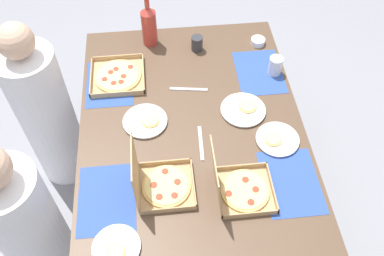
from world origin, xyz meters
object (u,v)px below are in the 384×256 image
Objects in this scene: pizza_box_edge_far at (118,76)px; cup_dark at (197,43)px; plate_near_right at (116,248)px; plate_far_left at (244,110)px; pizza_box_center at (160,183)px; cup_clear_right at (275,66)px; pizza_box_corner_right at (239,187)px; plate_near_left at (146,121)px; diner_right_seat at (47,115)px; condiment_bowl at (258,41)px; diner_left_seat at (31,230)px; soda_bottle at (149,25)px; plate_middle at (277,139)px.

cup_dark is at bearing -67.81° from pizza_box_edge_far.
plate_near_right is 0.85× the size of plate_far_left.
pizza_box_center is 0.98m from cup_clear_right.
pizza_box_corner_right is 2.67× the size of cup_clear_right.
plate_near_left is at bearing 148.62° from cup_dark.
pizza_box_center is at bearing -137.04° from diner_right_seat.
diner_right_seat is (-0.24, 1.30, -0.25)m from condiment_bowl.
pizza_box_corner_right is 1.00m from cup_dark.
pizza_box_edge_far reaches higher than plate_near_left.
pizza_box_center is 1.44× the size of plate_near_right.
diner_left_seat is at bearing 136.12° from cup_dark.
soda_bottle is at bearing -4.79° from plate_near_left.
cup_clear_right is at bearing -24.29° from pizza_box_corner_right.
plate_middle is 2.40× the size of cup_dark.
plate_middle is 0.18× the size of diner_left_seat.
cup_dark is 1.00m from diner_right_seat.
plate_near_right and plate_middle have the same top height.
pizza_box_edge_far is 1.38× the size of plate_middle.
pizza_box_edge_far reaches higher than plate_near_right.
plate_near_left is at bearing 7.58° from pizza_box_center.
plate_far_left is 0.77m from soda_bottle.
pizza_box_corner_right reaches higher than cup_clear_right.
plate_far_left is at bearing 139.76° from cup_clear_right.
cup_clear_right reaches higher than pizza_box_edge_far.
pizza_box_center reaches higher than plate_near_right.
pizza_box_center reaches higher than plate_far_left.
plate_far_left is at bearing 31.86° from plate_middle.
plate_near_right is at bearing -154.89° from diner_right_seat.
diner_left_seat is at bearing 100.98° from plate_middle.
pizza_box_edge_far is at bearing -30.50° from diner_left_seat.
cup_clear_right is 1.38m from diner_right_seat.
diner_right_seat reaches higher than plate_near_right.
diner_left_seat reaches higher than soda_bottle.
diner_right_seat is at bearing 68.58° from plate_middle.
diner_left_seat is 0.98× the size of diner_right_seat.
plate_far_left is 0.25m from plate_middle.
pizza_box_corner_right is 0.24× the size of diner_right_seat.
plate_middle is 0.67× the size of soda_bottle.
pizza_box_corner_right is at bearing -69.05° from plate_near_right.
cup_clear_right is (0.75, -0.34, 0.01)m from pizza_box_corner_right.
plate_middle is at bearing -105.98° from plate_near_left.
condiment_bowl is at bearing -19.28° from plate_far_left.
pizza_box_center is 3.42× the size of condiment_bowl.
plate_middle is at bearing -41.90° from pizza_box_corner_right.
plate_near_left is 0.64m from soda_bottle.
pizza_box_edge_far is at bearing 64.38° from plate_far_left.
plate_far_left is at bearing -43.74° from plate_near_right.
pizza_box_corner_right reaches higher than plate_far_left.
plate_far_left is 0.35m from cup_clear_right.
diner_left_seat reaches higher than pizza_box_edge_far.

